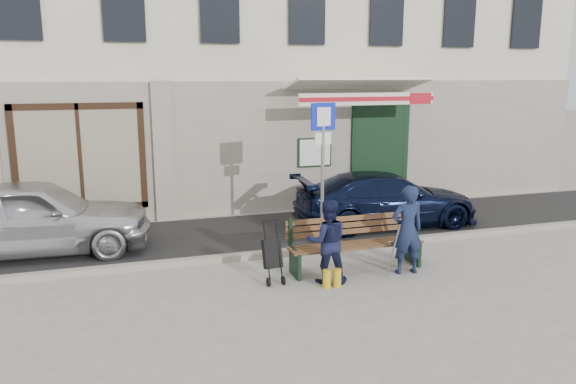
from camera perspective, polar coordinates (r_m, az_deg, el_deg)
name	(u,v)px	position (r m, az deg, el deg)	size (l,w,h in m)	color
ground	(284,286)	(9.19, -0.42, -9.54)	(80.00, 80.00, 0.00)	#9E9991
asphalt_lane	(241,235)	(12.03, -4.77, -4.34)	(60.00, 3.20, 0.01)	#282828
curb	(260,255)	(10.53, -2.83, -6.38)	(60.00, 0.18, 0.12)	#9E9384
building	(197,16)	(16.90, -9.26, 17.21)	(20.00, 8.27, 10.00)	beige
car_silver	(32,217)	(11.59, -24.59, -2.30)	(1.74, 4.31, 1.47)	silver
car_navy	(386,199)	(12.81, 9.94, -0.72)	(1.69, 4.17, 1.21)	black
parking_sign	(323,151)	(10.89, 3.56, 4.22)	(0.52, 0.12, 2.83)	gray
bench	(353,244)	(9.86, 6.66, -5.31)	(2.40, 1.17, 0.98)	brown
man	(407,230)	(9.75, 12.01, -3.76)	(0.56, 0.37, 1.54)	#151F3C
woman	(327,241)	(9.17, 4.01, -5.02)	(0.68, 0.53, 1.39)	#121634
stroller	(272,255)	(9.24, -1.60, -6.42)	(0.32, 0.44, 1.02)	black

